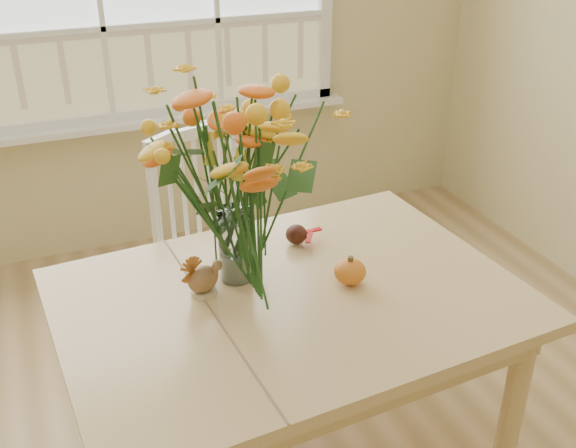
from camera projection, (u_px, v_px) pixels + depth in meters
name	position (u px, v px, depth m)	size (l,w,h in m)	color
dining_table	(290.00, 319.00, 2.01)	(1.38, 1.04, 0.71)	tan
windsor_chair	(213.00, 237.00, 2.64)	(0.54, 0.53, 0.93)	white
flower_vase	(233.00, 174.00, 1.88)	(0.48, 0.48, 0.57)	white
pumpkin	(350.00, 273.00, 2.00)	(0.10, 0.10, 0.07)	#CE6218
turkey_figurine	(203.00, 279.00, 1.94)	(0.12, 0.10, 0.12)	#CCB78C
dark_gourd	(296.00, 235.00, 2.21)	(0.13, 0.10, 0.06)	#38160F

